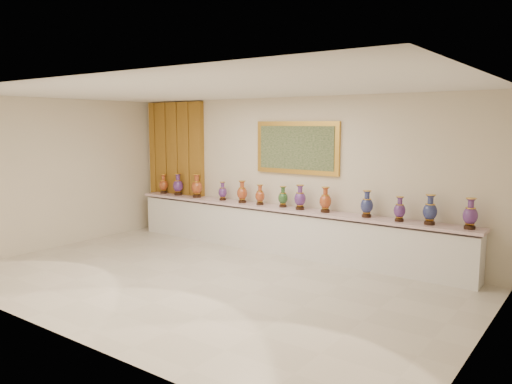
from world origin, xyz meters
TOP-DOWN VIEW (x-y plane):
  - ground at (0.00, 0.00)m, footprint 8.00×8.00m
  - room at (-2.52, 2.44)m, footprint 8.00×8.00m
  - counter at (0.00, 2.27)m, footprint 7.28×0.48m
  - vase_0 at (-3.30, 2.28)m, footprint 0.25×0.25m
  - vase_1 at (-2.81, 2.26)m, footprint 0.28×0.28m
  - vase_2 at (-2.23, 2.25)m, footprint 0.29×0.29m
  - vase_3 at (-1.52, 2.27)m, footprint 0.19×0.19m
  - vase_4 at (-0.98, 2.24)m, footprint 0.27×0.27m
  - vase_5 at (-0.54, 2.25)m, footprint 0.21×0.21m
  - vase_6 at (-0.03, 2.29)m, footprint 0.23×0.23m
  - vase_7 at (0.39, 2.24)m, footprint 0.29×0.29m
  - vase_8 at (0.91, 2.25)m, footprint 0.27×0.27m
  - vase_9 at (1.71, 2.24)m, footprint 0.23×0.23m
  - vase_10 at (2.30, 2.22)m, footprint 0.25×0.25m
  - vase_11 at (2.79, 2.24)m, footprint 0.26×0.26m
  - vase_12 at (3.39, 2.25)m, footprint 0.28×0.28m

SIDE VIEW (x-z plane):
  - ground at x=0.00m, z-range 0.00..0.00m
  - counter at x=0.00m, z-range -0.01..0.89m
  - vase_3 at x=-1.52m, z-range 0.88..1.27m
  - vase_5 at x=-0.54m, z-range 0.88..1.28m
  - vase_6 at x=-0.03m, z-range 0.88..1.28m
  - vase_10 at x=2.30m, z-range 0.88..1.29m
  - vase_0 at x=-3.30m, z-range 0.88..1.32m
  - vase_4 at x=-0.98m, z-range 0.88..1.33m
  - vase_9 at x=1.71m, z-range 0.88..1.34m
  - vase_8 at x=0.91m, z-range 0.88..1.34m
  - vase_7 at x=0.39m, z-range 0.88..1.34m
  - vase_12 at x=3.39m, z-range 0.88..1.35m
  - vase_11 at x=2.79m, z-range 0.87..1.36m
  - vase_1 at x=-2.81m, z-range 0.87..1.36m
  - vase_2 at x=-2.23m, z-range 0.87..1.39m
  - room at x=-2.52m, z-range -2.41..5.59m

